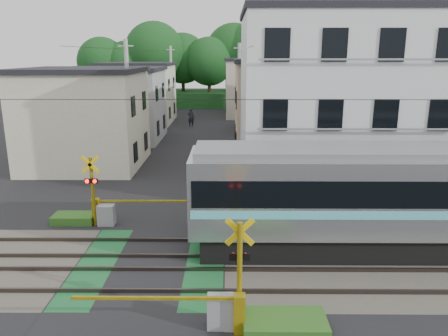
{
  "coord_description": "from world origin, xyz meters",
  "views": [
    {
      "loc": [
        2.68,
        -13.89,
        7.1
      ],
      "look_at": [
        2.52,
        5.0,
        2.18
      ],
      "focal_mm": 35.0,
      "sensor_mm": 36.0,
      "label": 1
    }
  ],
  "objects_px": {
    "crossing_signal_near": "(224,304)",
    "pedestrian": "(191,117)",
    "crossing_signal_far": "(104,209)",
    "apartment_block": "(337,102)"
  },
  "relations": [
    {
      "from": "crossing_signal_near",
      "to": "apartment_block",
      "type": "xyz_separation_m",
      "value": [
        5.91,
        13.15,
        3.94
      ]
    },
    {
      "from": "crossing_signal_near",
      "to": "pedestrian",
      "type": "height_order",
      "value": "crossing_signal_near"
    },
    {
      "from": "crossing_signal_near",
      "to": "crossing_signal_far",
      "type": "relative_size",
      "value": 1.0
    },
    {
      "from": "crossing_signal_near",
      "to": "apartment_block",
      "type": "bearing_deg",
      "value": 65.78
    },
    {
      "from": "crossing_signal_far",
      "to": "apartment_block",
      "type": "height_order",
      "value": "apartment_block"
    },
    {
      "from": "crossing_signal_far",
      "to": "pedestrian",
      "type": "relative_size",
      "value": 2.57
    },
    {
      "from": "crossing_signal_near",
      "to": "crossing_signal_far",
      "type": "bearing_deg",
      "value": 125.29
    },
    {
      "from": "apartment_block",
      "to": "pedestrian",
      "type": "relative_size",
      "value": 5.53
    },
    {
      "from": "crossing_signal_near",
      "to": "crossing_signal_far",
      "type": "distance_m",
      "value": 8.95
    },
    {
      "from": "crossing_signal_far",
      "to": "pedestrian",
      "type": "bearing_deg",
      "value": 86.67
    }
  ]
}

